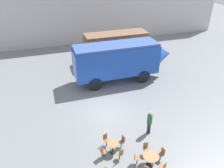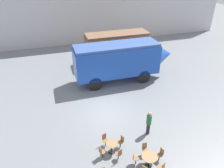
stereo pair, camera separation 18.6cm
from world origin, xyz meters
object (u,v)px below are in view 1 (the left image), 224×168
object	(u,v)px
passenger_coach_wooden	(116,45)
cafe_table_mid	(113,146)
visitor_person	(149,122)
cafe_chair_0	(163,167)
cafe_table_near	(151,158)
streamlined_locomotive	(123,59)

from	to	relation	value
passenger_coach_wooden	cafe_table_mid	bearing A→B (deg)	-109.54
visitor_person	cafe_table_mid	bearing A→B (deg)	-163.03
passenger_coach_wooden	visitor_person	world-z (taller)	passenger_coach_wooden
cafe_table_mid	cafe_chair_0	size ratio (longest dim) A/B	0.83
cafe_table_near	cafe_chair_0	distance (m)	0.82
passenger_coach_wooden	visitor_person	size ratio (longest dim) A/B	3.91
visitor_person	streamlined_locomotive	bearing A→B (deg)	83.05
cafe_chair_0	visitor_person	bearing A→B (deg)	-41.67
streamlined_locomotive	cafe_table_mid	distance (m)	9.37
cafe_chair_0	visitor_person	xyz separation A→B (m)	(0.67, 3.14, 0.47)
streamlined_locomotive	visitor_person	size ratio (longest dim) A/B	5.30
cafe_chair_0	visitor_person	world-z (taller)	visitor_person
passenger_coach_wooden	cafe_table_near	size ratio (longest dim) A/B	7.80
cafe_table_near	visitor_person	xyz separation A→B (m)	(1.07, 2.42, 0.42)
cafe_chair_0	cafe_table_mid	bearing A→B (deg)	13.85
cafe_table_mid	passenger_coach_wooden	bearing A→B (deg)	70.46
visitor_person	passenger_coach_wooden	bearing A→B (deg)	81.79
cafe_table_mid	cafe_table_near	bearing A→B (deg)	-41.66
cafe_table_mid	visitor_person	bearing A→B (deg)	16.97
cafe_table_near	visitor_person	size ratio (longest dim) A/B	0.50
passenger_coach_wooden	cafe_chair_0	xyz separation A→B (m)	(-2.39, -15.11, -1.41)
cafe_table_mid	cafe_chair_0	distance (m)	3.14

